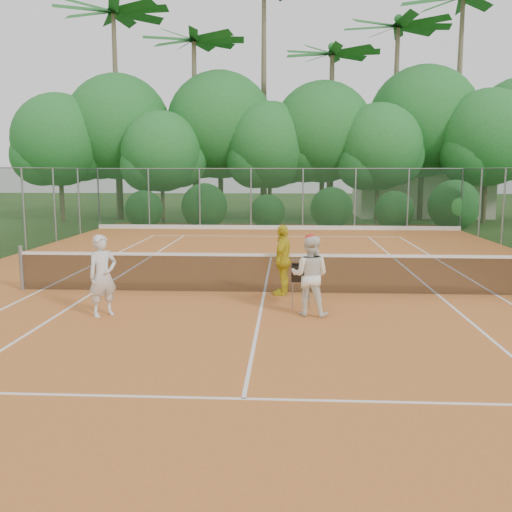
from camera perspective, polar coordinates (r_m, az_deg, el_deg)
The scene contains 14 objects.
ground at distance 13.69m, azimuth 0.82°, elevation -3.81°, with size 120.00×120.00×0.00m, color #274719.
clay_court at distance 13.69m, azimuth 0.82°, elevation -3.77°, with size 18.00×36.00×0.02m, color #C16B2C.
club_building at distance 38.33m, azimuth 16.03°, elevation 6.10°, with size 8.00×5.00×3.00m, color beige.
tennis_net at distance 13.59m, azimuth 0.83°, elevation -1.62°, with size 11.97×0.10×1.10m.
player_white at distance 11.83m, azimuth -15.08°, elevation -1.91°, with size 0.60×0.39×1.65m, color silver.
player_center_grp at distance 11.54m, azimuth 5.42°, elevation -1.93°, with size 0.91×0.78×1.66m.
player_yellow at distance 13.40m, azimuth 2.71°, elevation -0.40°, with size 0.97×0.40×1.66m, color gold.
ball_hopper at distance 12.21m, azimuth 4.54°, elevation -1.77°, with size 0.40×0.40×0.92m.
stray_ball_a at distance 22.79m, azimuth 5.79°, elevation 1.26°, with size 0.07×0.07×0.07m, color yellow.
stray_ball_b at distance 26.67m, azimuth 5.13°, elevation 2.34°, with size 0.07×0.07×0.07m, color #C1D331.
stray_ball_c at distance 24.14m, azimuth 5.47°, elevation 1.68°, with size 0.07×0.07×0.07m, color #D7E635.
court_markings at distance 13.69m, azimuth 0.82°, elevation -3.72°, with size 11.03×23.83×0.01m.
fence_back at distance 28.40m, azimuth 2.10°, elevation 5.71°, with size 18.07×0.07×3.00m.
tropical_treeline at distance 33.66m, azimuth 4.81°, elevation 12.26°, with size 32.10×8.49×15.03m.
Camera 1 is at (0.55, -13.36, 2.94)m, focal length 40.00 mm.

